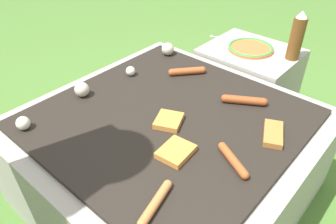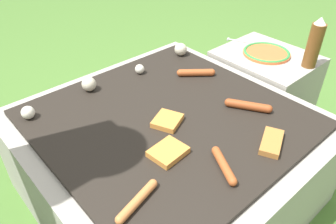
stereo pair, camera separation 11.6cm
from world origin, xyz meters
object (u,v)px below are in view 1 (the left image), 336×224
fork_utensil (227,38)px  sausage_front_center (244,100)px  plate_colorful (251,48)px  condiment_bottle (297,37)px

fork_utensil → sausage_front_center: bearing=-141.1°
sausage_front_center → plate_colorful: 0.49m
plate_colorful → fork_utensil: bearing=78.2°
sausage_front_center → condiment_bottle: condiment_bottle is taller
plate_colorful → fork_utensil: (0.03, 0.16, -0.01)m
condiment_bottle → plate_colorful: bearing=102.1°
sausage_front_center → plate_colorful: bearing=26.8°
fork_utensil → condiment_bottle: bearing=-88.6°
plate_colorful → condiment_bottle: size_ratio=0.98×
plate_colorful → condiment_bottle: bearing=-77.9°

